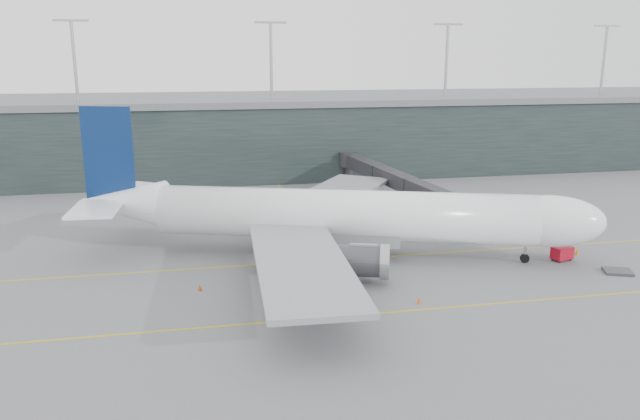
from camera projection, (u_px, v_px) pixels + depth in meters
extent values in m
plane|color=slate|center=(282.00, 253.00, 75.70)|extent=(320.00, 320.00, 0.00)
cube|color=gold|center=(286.00, 263.00, 71.89)|extent=(160.00, 0.25, 0.02)
cube|color=gold|center=(312.00, 319.00, 56.67)|extent=(160.00, 0.25, 0.02)
cube|color=gold|center=(296.00, 211.00, 95.68)|extent=(0.25, 60.00, 0.02)
cube|color=black|center=(243.00, 136.00, 129.19)|extent=(240.00, 35.00, 14.00)
cube|color=slate|center=(241.00, 99.00, 127.36)|extent=(240.00, 36.00, 1.20)
cylinder|color=#9E9EA3|center=(75.00, 63.00, 110.33)|extent=(0.60, 0.60, 14.00)
cylinder|color=#9E9EA3|center=(271.00, 62.00, 117.02)|extent=(0.60, 0.60, 14.00)
cylinder|color=#9E9EA3|center=(446.00, 62.00, 123.70)|extent=(0.60, 0.60, 14.00)
cylinder|color=#9E9EA3|center=(604.00, 62.00, 130.38)|extent=(0.60, 0.60, 14.00)
cylinder|color=white|center=(344.00, 215.00, 73.31)|extent=(43.50, 19.47, 5.91)
ellipsoid|color=white|center=(550.00, 221.00, 70.52)|extent=(13.65, 9.53, 5.91)
cone|color=white|center=(123.00, 203.00, 76.39)|extent=(11.75, 8.70, 5.68)
cube|color=gray|center=(336.00, 233.00, 73.97)|extent=(15.99, 9.35, 1.91)
cube|color=black|center=(584.00, 214.00, 69.86)|extent=(2.89, 3.38, 0.76)
cube|color=gray|center=(301.00, 262.00, 59.64)|extent=(9.74, 28.00, 0.52)
cylinder|color=#3B3C41|center=(355.00, 261.00, 64.97)|extent=(7.39, 5.28, 3.34)
cube|color=gray|center=(333.00, 195.00, 88.12)|extent=(22.72, 27.68, 0.52)
cylinder|color=#3B3C41|center=(364.00, 217.00, 82.43)|extent=(7.39, 5.28, 3.34)
cube|color=#0A2153|center=(108.00, 154.00, 75.11)|extent=(6.03, 2.41, 11.45)
cube|color=white|center=(95.00, 209.00, 71.33)|extent=(5.75, 8.88, 0.33)
cube|color=white|center=(133.00, 190.00, 81.44)|extent=(9.11, 10.06, 0.33)
cylinder|color=black|center=(525.00, 258.00, 71.90)|extent=(1.12, 0.69, 1.05)
cylinder|color=#9E9EA3|center=(525.00, 252.00, 71.72)|extent=(0.29, 0.29, 2.48)
cylinder|color=black|center=(307.00, 262.00, 70.42)|extent=(1.33, 0.84, 1.24)
cylinder|color=black|center=(317.00, 239.00, 79.24)|extent=(1.33, 0.84, 1.24)
cube|color=#27262B|center=(456.00, 205.00, 80.84)|extent=(3.20, 3.50, 2.47)
cube|color=#27262B|center=(429.00, 194.00, 87.57)|extent=(3.62, 11.65, 2.20)
cube|color=#27262B|center=(394.00, 179.00, 98.11)|extent=(3.84, 11.68, 2.29)
cube|color=#27262B|center=(366.00, 167.00, 108.66)|extent=(4.06, 11.70, 2.38)
cylinder|color=#9E9EA3|center=(426.00, 211.00, 88.80)|extent=(0.44, 0.44, 3.35)
cube|color=#3B3C41|center=(426.00, 221.00, 89.13)|extent=(1.92, 1.53, 0.62)
cylinder|color=#27262B|center=(373.00, 158.00, 117.59)|extent=(3.53, 3.53, 2.65)
cylinder|color=#27262B|center=(373.00, 173.00, 118.27)|extent=(1.59, 1.59, 3.17)
cube|color=#A40B1C|center=(562.00, 253.00, 72.67)|extent=(2.67, 2.09, 1.39)
cylinder|color=black|center=(560.00, 261.00, 71.99)|extent=(0.45, 0.27, 0.43)
cylinder|color=black|center=(570.00, 259.00, 72.76)|extent=(0.45, 0.27, 0.43)
cylinder|color=black|center=(553.00, 258.00, 72.91)|extent=(0.45, 0.27, 0.43)
cylinder|color=black|center=(563.00, 256.00, 73.68)|extent=(0.45, 0.27, 0.43)
cube|color=#36353A|center=(618.00, 271.00, 68.61)|extent=(3.54, 3.22, 0.29)
cube|color=#3B3C41|center=(242.00, 231.00, 84.51)|extent=(2.52, 2.32, 0.20)
cube|color=#AFB4BB|center=(241.00, 224.00, 84.29)|extent=(2.11, 2.06, 1.52)
cube|color=#273599|center=(241.00, 219.00, 84.10)|extent=(2.17, 2.13, 0.08)
cube|color=#3B3C41|center=(259.00, 226.00, 86.73)|extent=(2.09, 1.68, 0.21)
cube|color=silver|center=(259.00, 220.00, 86.50)|extent=(1.67, 1.57, 1.55)
cube|color=#273599|center=(259.00, 214.00, 86.31)|extent=(1.73, 1.62, 0.08)
cube|color=#3B3C41|center=(261.00, 230.00, 84.65)|extent=(2.23, 1.80, 0.22)
cube|color=#9FA5AB|center=(261.00, 223.00, 84.42)|extent=(1.79, 1.68, 1.65)
cube|color=#273599|center=(260.00, 217.00, 84.21)|extent=(1.84, 1.73, 0.09)
cone|color=orange|center=(577.00, 251.00, 74.87)|extent=(0.51, 0.51, 0.80)
cone|color=#E7440C|center=(419.00, 300.00, 60.13)|extent=(0.42, 0.42, 0.66)
cone|color=orange|center=(327.00, 225.00, 86.55)|extent=(0.46, 0.46, 0.72)
cone|color=red|center=(200.00, 287.00, 63.38)|extent=(0.43, 0.43, 0.69)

